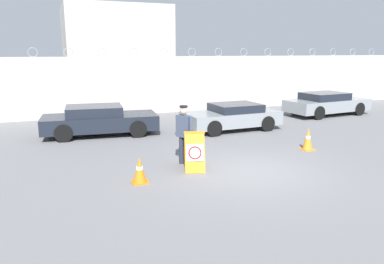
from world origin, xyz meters
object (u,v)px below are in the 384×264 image
at_px(security_guard, 184,132).
at_px(barricade_sign, 194,151).
at_px(parked_car_far_side, 327,103).
at_px(traffic_cone_mid, 140,170).
at_px(parked_car_rear_sedan, 232,116).
at_px(traffic_cone_near, 308,139).
at_px(parked_car_front_coupe, 99,120).

bearing_deg(security_guard, barricade_sign, 156.84).
bearing_deg(parked_car_far_side, traffic_cone_mid, -155.33).
height_order(traffic_cone_mid, parked_car_rear_sedan, parked_car_rear_sedan).
bearing_deg(barricade_sign, traffic_cone_near, 25.87).
bearing_deg(traffic_cone_near, parked_car_far_side, 45.21).
bearing_deg(parked_car_rear_sedan, security_guard, 44.96).
relative_size(traffic_cone_near, parked_car_rear_sedan, 0.18).
height_order(security_guard, traffic_cone_mid, security_guard).
height_order(barricade_sign, traffic_cone_mid, barricade_sign).
height_order(parked_car_front_coupe, parked_car_rear_sedan, parked_car_front_coupe).
bearing_deg(traffic_cone_near, parked_car_rear_sedan, 102.91).
bearing_deg(parked_car_front_coupe, traffic_cone_mid, -82.87).
height_order(barricade_sign, parked_car_rear_sedan, parked_car_rear_sedan).
bearing_deg(security_guard, parked_car_far_side, -92.54).
xyz_separation_m(traffic_cone_near, traffic_cone_mid, (-6.35, -1.21, -0.04)).
relative_size(security_guard, traffic_cone_near, 2.34).
relative_size(traffic_cone_near, parked_car_front_coupe, 0.16).
relative_size(traffic_cone_near, traffic_cone_mid, 1.12).
xyz_separation_m(barricade_sign, security_guard, (-0.10, 0.65, 0.46)).
distance_m(barricade_sign, parked_car_rear_sedan, 6.00).
xyz_separation_m(barricade_sign, parked_car_far_side, (10.27, 6.41, 0.07)).
bearing_deg(traffic_cone_mid, barricade_sign, 16.23).
xyz_separation_m(traffic_cone_near, parked_car_front_coupe, (-6.57, 5.08, 0.25)).
height_order(security_guard, parked_car_far_side, security_guard).
bearing_deg(traffic_cone_near, traffic_cone_mid, -169.25).
distance_m(barricade_sign, parked_car_front_coupe, 6.10).
height_order(traffic_cone_near, traffic_cone_mid, traffic_cone_near).
distance_m(traffic_cone_near, parked_car_rear_sedan, 4.17).
xyz_separation_m(security_guard, parked_car_rear_sedan, (3.75, 4.11, -0.43)).
bearing_deg(parked_car_far_side, traffic_cone_near, -140.05).
xyz_separation_m(barricade_sign, traffic_cone_near, (4.59, 0.69, -0.18)).
bearing_deg(parked_car_rear_sedan, traffic_cone_mid, 41.56).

